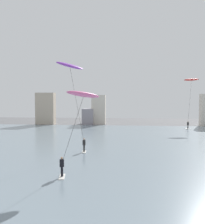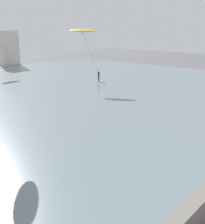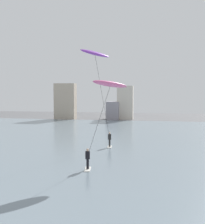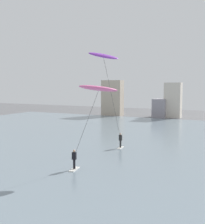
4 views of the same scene
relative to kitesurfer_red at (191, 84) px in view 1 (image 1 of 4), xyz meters
name	(u,v)px [view 1 (image 1 of 4)]	position (x,y,z in m)	size (l,w,h in m)	color
water_bay	(122,147)	(-14.39, -21.89, -9.64)	(84.00, 52.00, 0.10)	slate
far_shore_buildings	(102,111)	(-19.87, 6.33, -6.33)	(43.92, 4.89, 7.98)	#B7A893
kitesurfer_red	(191,84)	(0.00, 0.00, 0.00)	(3.52, 3.21, 10.79)	silver
kitesurfer_purple	(71,74)	(-19.94, -27.11, -0.55)	(3.20, 3.84, 10.48)	silver
kitesurfer_pink	(82,100)	(-17.61, -33.50, -3.46)	(3.40, 3.82, 7.07)	silver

